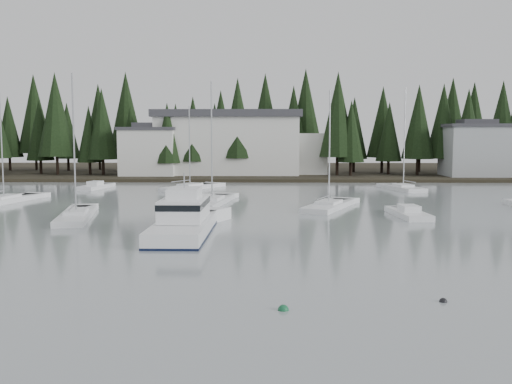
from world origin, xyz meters
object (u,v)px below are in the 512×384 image
house_west (149,150)px  sailboat_9 (4,202)px  harbor_inn (240,143)px  sailboat_1 (403,189)px  cabin_cruiser_center (184,224)px  house_east_a (476,149)px  sailboat_3 (329,208)px  runabout_1 (409,215)px  sailboat_6 (76,218)px  sailboat_5 (212,203)px  runabout_3 (95,188)px  sailboat_7 (190,189)px

house_west → sailboat_9: 36.82m
harbor_inn → sailboat_1: 33.40m
harbor_inn → cabin_cruiser_center: (-1.39, -58.20, -5.01)m
house_east_a → harbor_inn: (-38.96, 4.34, 0.87)m
sailboat_3 → runabout_1: bearing=-108.7°
cabin_cruiser_center → sailboat_6: bearing=54.0°
sailboat_3 → sailboat_6: 23.55m
harbor_inn → sailboat_6: (-11.75, -50.51, -5.71)m
sailboat_5 → harbor_inn: bearing=6.4°
house_east_a → harbor_inn: 39.21m
sailboat_1 → sailboat_5: (-23.60, -15.67, -0.02)m
sailboat_3 → runabout_3: bearing=78.1°
sailboat_9 → runabout_3: sailboat_9 is taller
cabin_cruiser_center → sailboat_1: sailboat_1 is taller
sailboat_1 → sailboat_5: 28.33m
house_east_a → sailboat_6: (-50.71, -46.17, -4.84)m
sailboat_6 → runabout_1: (28.79, 1.53, 0.07)m
sailboat_7 → house_west: bearing=53.2°
sailboat_3 → sailboat_7: size_ratio=1.05×
sailboat_7 → sailboat_9: size_ratio=0.92×
sailboat_6 → house_west: bearing=-7.4°
sailboat_6 → runabout_1: bearing=-98.3°
house_east_a → sailboat_3: (-28.30, -38.92, -4.85)m
cabin_cruiser_center → sailboat_3: size_ratio=0.99×
house_west → house_east_a: 54.01m
house_east_a → runabout_3: bearing=-162.1°
runabout_3 → sailboat_9: bearing=173.4°
runabout_3 → runabout_1: bearing=-115.8°
harbor_inn → sailboat_5: sailboat_5 is taller
house_west → sailboat_5: size_ratio=0.73×
cabin_cruiser_center → house_west: bearing=14.5°
sailboat_3 → sailboat_5: bearing=96.2°
sailboat_6 → sailboat_7: size_ratio=1.12×
harbor_inn → sailboat_7: size_ratio=2.57×
sailboat_7 → harbor_inn: bearing=14.8°
sailboat_6 → runabout_3: size_ratio=1.86×
house_east_a → runabout_1: size_ratio=1.56×
house_west → sailboat_1: (37.55, -20.68, -4.57)m
harbor_inn → runabout_3: bearing=-128.8°
sailboat_1 → sailboat_9: (-45.84, -14.89, -0.03)m
house_east_a → sailboat_9: size_ratio=0.85×
house_west → runabout_1: bearing=-54.9°
house_east_a → sailboat_5: bearing=-138.6°
house_east_a → sailboat_6: sailboat_6 is taller
house_west → sailboat_3: size_ratio=0.79×
sailboat_3 → house_east_a: bearing=-12.9°
cabin_cruiser_center → sailboat_3: bearing=-38.3°
sailboat_6 → sailboat_9: bearing=33.6°
sailboat_1 → sailboat_6: (-34.26, -26.49, -0.02)m
sailboat_9 → runabout_3: bearing=-5.3°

